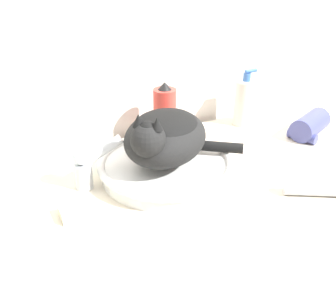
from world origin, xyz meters
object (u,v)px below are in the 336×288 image
at_px(soap_bar, 77,211).
at_px(faucet, 87,163).
at_px(cat, 165,135).
at_px(hair_dryer, 310,125).
at_px(cream_tube, 319,189).
at_px(spray_bottle_trigger, 165,114).
at_px(soap_pump_bottle, 245,102).

bearing_deg(soap_bar, faucet, 61.56).
distance_m(cat, hair_dryer, 0.52).
relative_size(cat, faucet, 2.73).
relative_size(cream_tube, soap_bar, 2.05).
bearing_deg(hair_dryer, cream_tube, -152.60).
height_order(spray_bottle_trigger, cream_tube, spray_bottle_trigger).
relative_size(spray_bottle_trigger, soap_bar, 2.46).
distance_m(faucet, cream_tube, 0.56).
distance_m(soap_pump_bottle, hair_dryer, 0.22).
distance_m(soap_pump_bottle, spray_bottle_trigger, 0.29).
bearing_deg(spray_bottle_trigger, cat, -115.50).
xyz_separation_m(hair_dryer, soap_bar, (-0.76, -0.10, -0.02)).
xyz_separation_m(cat, spray_bottle_trigger, (0.09, 0.20, -0.03)).
distance_m(faucet, spray_bottle_trigger, 0.33).
height_order(cat, cream_tube, cat).
relative_size(spray_bottle_trigger, hair_dryer, 1.07).
height_order(cat, soap_bar, cat).
bearing_deg(cream_tube, soap_bar, 162.51).
bearing_deg(soap_pump_bottle, cat, -152.86).
bearing_deg(soap_bar, cat, 14.87).
relative_size(spray_bottle_trigger, cream_tube, 1.20).
bearing_deg(spray_bottle_trigger, soap_pump_bottle, 0.00).
distance_m(cat, soap_bar, 0.28).
height_order(faucet, soap_pump_bottle, soap_pump_bottle).
height_order(cat, hair_dryer, cat).
bearing_deg(cat, hair_dryer, 142.16).
xyz_separation_m(spray_bottle_trigger, soap_bar, (-0.34, -0.26, -0.07)).
bearing_deg(soap_pump_bottle, spray_bottle_trigger, -180.00).
bearing_deg(cream_tube, spray_bottle_trigger, 115.01).
bearing_deg(hair_dryer, faucet, 155.84).
relative_size(soap_pump_bottle, cream_tube, 1.20).
xyz_separation_m(cat, soap_bar, (-0.25, -0.07, -0.11)).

